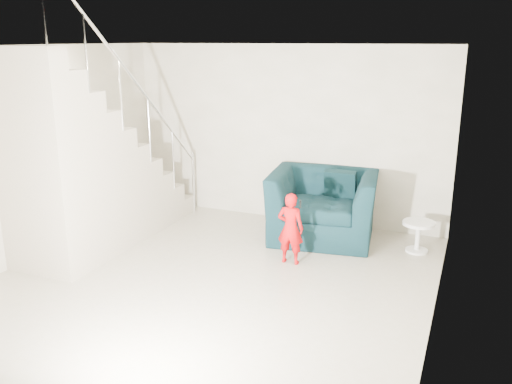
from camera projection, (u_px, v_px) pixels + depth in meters
floor at (204, 288)px, 6.25m from camera, size 5.50×5.50×0.00m
ceiling at (198, 46)px, 5.52m from camera, size 5.50×5.50×0.00m
back_wall at (285, 134)px, 8.33m from camera, size 5.00×0.00×5.00m
left_wall at (25, 156)px, 6.80m from camera, size 0.00×5.50×5.50m
right_wall at (443, 199)px, 4.97m from camera, size 0.00×5.50×5.50m
armchair at (323, 205)px, 7.72m from camera, size 1.64×1.48×0.96m
toddler at (290, 228)px, 6.83m from camera, size 0.34×0.23×0.93m
side_table at (418, 232)px, 7.23m from camera, size 0.42×0.42×0.42m
staircase at (89, 181)px, 7.22m from camera, size 1.02×3.03×3.62m
cushion at (340, 185)px, 7.84m from camera, size 0.46×0.22×0.45m
throw at (279, 193)px, 7.89m from camera, size 0.05×0.48×0.53m
phone at (300, 204)px, 6.67m from camera, size 0.04×0.05×0.10m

